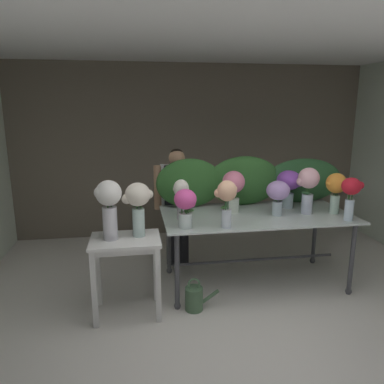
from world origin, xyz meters
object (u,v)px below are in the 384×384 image
vase_fuchsia_hydrangea (186,205)px  vase_rosy_roses (234,187)px  vase_cream_lisianthus_tall (138,203)px  watering_can (194,298)px  display_table_glass (256,223)px  vase_peach_ranunculus (226,198)px  vase_lilac_stock (278,194)px  florist (177,195)px  vase_blush_dahlias (308,186)px  vase_violet_anemones (289,184)px  side_table_white (126,251)px  vase_ivory_freesia (181,195)px  vase_crimson_tulips (351,193)px  vase_sunset_lilies (336,188)px  vase_white_roses_tall (109,204)px

vase_fuchsia_hydrangea → vase_rosy_roses: (0.61, 0.45, 0.06)m
vase_cream_lisianthus_tall → watering_can: (0.53, -0.10, -0.99)m
display_table_glass → vase_peach_ranunculus: 0.74m
vase_lilac_stock → vase_rosy_roses: 0.49m
florist → vase_blush_dahlias: (1.36, -0.76, 0.24)m
florist → vase_rosy_roses: florist is taller
display_table_glass → vase_violet_anemones: 0.63m
vase_peach_ranunculus → watering_can: size_ratio=1.35×
side_table_white → vase_lilac_stock: (1.65, 0.33, 0.43)m
vase_ivory_freesia → vase_crimson_tulips: 1.76m
vase_crimson_tulips → vase_blush_dahlias: vase_blush_dahlias is taller
vase_fuchsia_hydrangea → watering_can: bearing=-59.6°
vase_blush_dahlias → vase_cream_lisianthus_tall: vase_blush_dahlias is taller
vase_sunset_lilies → vase_fuchsia_hydrangea: vase_sunset_lilies is taller
vase_peach_ranunculus → vase_violet_anemones: (0.90, 0.59, -0.02)m
vase_fuchsia_hydrangea → vase_blush_dahlias: bearing=10.8°
watering_can → side_table_white: bearing=175.5°
display_table_glass → vase_crimson_tulips: size_ratio=4.57×
vase_lilac_stock → vase_white_roses_tall: vase_white_roses_tall is taller
florist → vase_white_roses_tall: (-0.77, -1.09, 0.21)m
vase_white_roses_tall → florist: bearing=54.8°
vase_blush_dahlias → watering_can: bearing=-163.9°
display_table_glass → florist: size_ratio=1.39×
vase_violet_anemones → vase_white_roses_tall: vase_white_roses_tall is taller
vase_crimson_tulips → vase_fuchsia_hydrangea: 1.73m
side_table_white → vase_violet_anemones: (1.89, 0.60, 0.47)m
side_table_white → vase_violet_anemones: 2.04m
vase_fuchsia_hydrangea → vase_white_roses_tall: vase_white_roses_tall is taller
side_table_white → vase_cream_lisianthus_tall: (0.13, 0.05, 0.46)m
vase_violet_anemones → vase_crimson_tulips: bearing=-53.1°
side_table_white → watering_can: bearing=-4.5°
vase_ivory_freesia → vase_peach_ranunculus: size_ratio=0.90×
watering_can → display_table_glass: bearing=30.9°
vase_peach_ranunculus → vase_blush_dahlias: (1.00, 0.32, 0.02)m
watering_can → vase_violet_anemones: bearing=28.1°
vase_ivory_freesia → vase_cream_lisianthus_tall: size_ratio=0.81×
vase_cream_lisianthus_tall → display_table_glass: bearing=15.6°
vase_crimson_tulips → vase_sunset_lilies: bearing=92.2°
display_table_glass → vase_cream_lisianthus_tall: size_ratio=3.98×
side_table_white → vase_blush_dahlias: size_ratio=1.51×
watering_can → vase_ivory_freesia: bearing=100.1°
display_table_glass → vase_rosy_roses: 0.48m
vase_fuchsia_hydrangea → vase_rosy_roses: size_ratio=0.82×
side_table_white → vase_crimson_tulips: size_ratio=1.71×
vase_cream_lisianthus_tall → vase_ivory_freesia: bearing=34.7°
vase_sunset_lilies → vase_white_roses_tall: vase_white_roses_tall is taller
vase_violet_anemones → vase_blush_dahlias: vase_blush_dahlias is taller
florist → vase_crimson_tulips: 2.01m
vase_violet_anemones → vase_cream_lisianthus_tall: bearing=-162.5°
display_table_glass → vase_fuchsia_hydrangea: (-0.85, -0.35, 0.34)m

